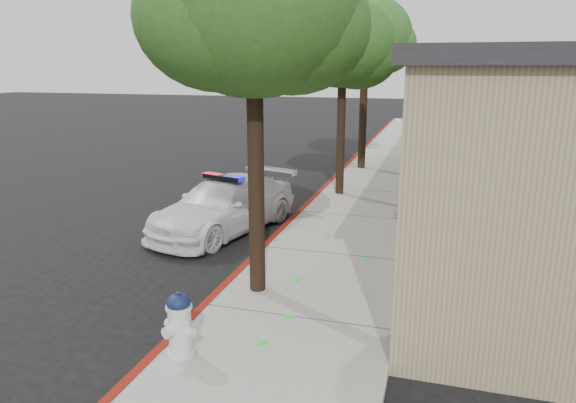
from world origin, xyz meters
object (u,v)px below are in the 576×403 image
(street_tree_mid, at_px, (344,48))
(street_tree_near, at_px, (254,14))
(clapboard_building, at_px, (555,134))
(fire_hydrant, at_px, (179,324))
(police_car, at_px, (224,205))
(street_tree_far, at_px, (367,39))

(street_tree_mid, bearing_deg, street_tree_near, -90.02)
(clapboard_building, relative_size, street_tree_mid, 3.64)
(fire_hydrant, distance_m, street_tree_near, 4.79)
(clapboard_building, bearing_deg, street_tree_mid, -174.23)
(police_car, bearing_deg, fire_hydrant, -56.89)
(clapboard_building, xyz_separation_m, police_car, (-8.09, -4.76, -1.47))
(street_tree_mid, distance_m, street_tree_far, 4.37)
(police_car, xyz_separation_m, fire_hydrant, (1.82, -5.78, -0.04))
(street_tree_mid, bearing_deg, police_car, -116.91)
(fire_hydrant, bearing_deg, clapboard_building, 79.58)
(fire_hydrant, bearing_deg, street_tree_near, 103.46)
(street_tree_far, bearing_deg, fire_hydrant, -91.27)
(police_car, relative_size, fire_hydrant, 5.23)
(street_tree_near, height_order, street_tree_mid, street_tree_near)
(fire_hydrant, distance_m, street_tree_far, 14.91)
(fire_hydrant, bearing_deg, street_tree_far, 109.06)
(fire_hydrant, bearing_deg, street_tree_mid, 108.68)
(clapboard_building, height_order, street_tree_near, street_tree_near)
(street_tree_near, distance_m, street_tree_far, 11.92)
(clapboard_building, xyz_separation_m, fire_hydrant, (-6.26, -10.53, -1.51))
(police_car, distance_m, street_tree_near, 5.75)
(clapboard_building, distance_m, fire_hydrant, 12.35)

